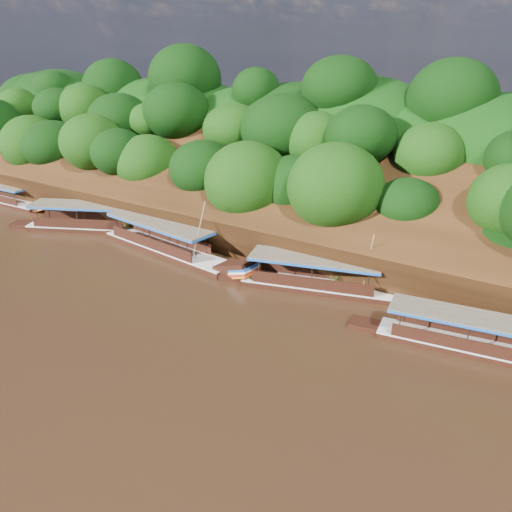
{
  "coord_description": "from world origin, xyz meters",
  "views": [
    {
      "loc": [
        15.09,
        -21.99,
        16.74
      ],
      "look_at": [
        -3.84,
        7.0,
        2.16
      ],
      "focal_mm": 35.0,
      "sensor_mm": 36.0,
      "label": 1
    }
  ],
  "objects": [
    {
      "name": "reeds",
      "position": [
        -3.39,
        9.63,
        0.87
      ],
      "size": [
        48.07,
        2.37,
        2.01
      ],
      "color": "#295715",
      "rests_on": "ground"
    },
    {
      "name": "boat_1",
      "position": [
        1.88,
        8.79,
        0.57
      ],
      "size": [
        14.51,
        6.03,
        5.69
      ],
      "rotation": [
        0.0,
        0.0,
        0.28
      ],
      "color": "black",
      "rests_on": "ground"
    },
    {
      "name": "ground",
      "position": [
        0.0,
        0.0,
        0.0
      ],
      "size": [
        160.0,
        160.0,
        0.0
      ],
      "primitive_type": "plane",
      "color": "black",
      "rests_on": "ground"
    },
    {
      "name": "boat_0",
      "position": [
        13.16,
        6.32,
        0.51
      ],
      "size": [
        14.04,
        3.87,
        5.35
      ],
      "rotation": [
        0.0,
        0.0,
        0.15
      ],
      "color": "black",
      "rests_on": "ground"
    },
    {
      "name": "boat_4",
      "position": [
        -38.49,
        8.7,
        0.5
      ],
      "size": [
        12.37,
        2.66,
        2.61
      ],
      "rotation": [
        0.0,
        0.0,
        0.05
      ],
      "color": "black",
      "rests_on": "ground"
    },
    {
      "name": "riverbank",
      "position": [
        -0.01,
        22.73,
        1.89
      ],
      "size": [
        120.0,
        30.06,
        19.4
      ],
      "color": "black",
      "rests_on": "ground"
    },
    {
      "name": "boat_2",
      "position": [
        -12.76,
        7.62,
        0.6
      ],
      "size": [
        17.06,
        4.07,
        6.12
      ],
      "rotation": [
        0.0,
        0.0,
        -0.11
      ],
      "color": "black",
      "rests_on": "ground"
    },
    {
      "name": "boat_3",
      "position": [
        -23.27,
        8.34,
        0.6
      ],
      "size": [
        14.23,
        8.37,
        3.14
      ],
      "rotation": [
        0.0,
        0.0,
        0.45
      ],
      "color": "black",
      "rests_on": "ground"
    }
  ]
}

